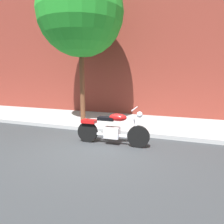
% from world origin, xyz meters
% --- Properties ---
extents(ground_plane, '(60.00, 60.00, 0.00)m').
position_xyz_m(ground_plane, '(0.00, 0.00, 0.00)').
color(ground_plane, '#303335').
extents(sidewalk, '(23.86, 3.19, 0.14)m').
position_xyz_m(sidewalk, '(0.00, 3.10, 0.07)').
color(sidewalk, '#A1A1A1').
rests_on(sidewalk, ground).
extents(building_facade, '(23.86, 0.50, 8.18)m').
position_xyz_m(building_facade, '(0.00, 4.95, 4.09)').
color(building_facade, maroon).
rests_on(building_facade, ground).
extents(motorcycle, '(2.22, 0.70, 1.13)m').
position_xyz_m(motorcycle, '(0.31, 0.45, 0.47)').
color(motorcycle, black).
rests_on(motorcycle, ground).
extents(street_tree, '(3.39, 3.39, 6.13)m').
position_xyz_m(street_tree, '(-1.76, 2.53, 4.43)').
color(street_tree, brown).
rests_on(street_tree, ground).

